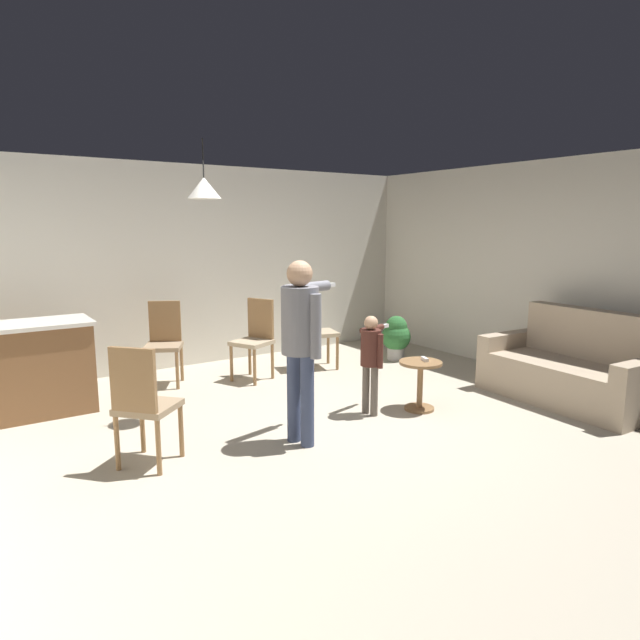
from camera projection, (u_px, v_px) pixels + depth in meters
ground at (348, 428)px, 5.28m from camera, size 7.68×7.68×0.00m
wall_back at (209, 266)px, 7.66m from camera, size 6.40×0.10×2.70m
wall_right at (557, 271)px, 6.81m from camera, size 0.10×6.40×2.70m
couch_floral at (570, 371)px, 6.04m from camera, size 0.94×1.84×1.00m
kitchen_counter at (27, 369)px, 5.56m from camera, size 1.26×0.66×0.95m
side_table_by_couch at (420, 379)px, 5.75m from camera, size 0.44×0.44×0.52m
person_adult at (301, 332)px, 4.76m from camera, size 0.75×0.58×1.62m
person_child at (371, 354)px, 5.56m from camera, size 0.51×0.38×1.02m
dining_chair_by_counter at (143, 401)px, 4.34m from camera, size 0.59×0.59×1.00m
dining_chair_near_wall at (255, 336)px, 6.89m from camera, size 0.56×0.56×1.00m
dining_chair_centre_back at (315, 328)px, 7.39m from camera, size 0.51×0.51×1.00m
dining_chair_spare at (164, 340)px, 6.67m from camera, size 0.57×0.57×1.00m
potted_plant_corner at (396, 336)px, 7.91m from camera, size 0.41×0.41×0.63m
spare_remote_on_table at (425, 359)px, 5.73m from camera, size 0.08×0.13×0.04m
ceiling_light_pendant at (204, 188)px, 5.20m from camera, size 0.32×0.32×0.55m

